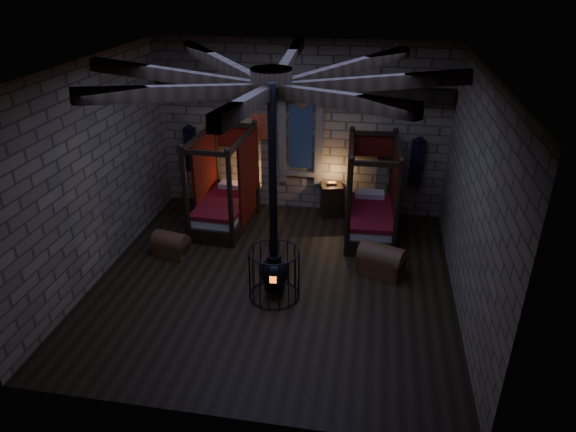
% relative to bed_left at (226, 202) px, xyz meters
% --- Properties ---
extents(room, '(7.02, 7.02, 4.29)m').
position_rel_bed_left_xyz_m(room, '(1.63, -2.17, 3.19)').
color(room, black).
rests_on(room, ground).
extents(bed_left, '(1.23, 2.20, 2.25)m').
position_rel_bed_left_xyz_m(bed_left, '(0.00, 0.00, 0.00)').
color(bed_left, black).
rests_on(bed_left, ground).
extents(bed_right, '(1.22, 2.16, 2.20)m').
position_rel_bed_left_xyz_m(bed_right, '(3.42, 0.06, -0.01)').
color(bed_right, black).
rests_on(bed_right, ground).
extents(trunk_left, '(0.83, 0.63, 0.55)m').
position_rel_bed_left_xyz_m(trunk_left, '(-0.77, -1.65, -0.31)').
color(trunk_left, brown).
rests_on(trunk_left, ground).
extents(trunk_right, '(1.03, 0.85, 0.66)m').
position_rel_bed_left_xyz_m(trunk_right, '(3.72, -1.61, -0.26)').
color(trunk_right, brown).
rests_on(trunk_right, ground).
extents(nightstand_left, '(0.48, 0.47, 0.81)m').
position_rel_bed_left_xyz_m(nightstand_left, '(0.45, 0.79, -0.21)').
color(nightstand_left, black).
rests_on(nightstand_left, ground).
extents(nightstand_right, '(0.62, 0.60, 0.90)m').
position_rel_bed_left_xyz_m(nightstand_right, '(2.46, 0.87, -0.13)').
color(nightstand_right, black).
rests_on(nightstand_right, ground).
extents(stove, '(0.97, 0.97, 4.05)m').
position_rel_bed_left_xyz_m(stove, '(1.74, -2.77, 0.05)').
color(stove, black).
rests_on(stove, ground).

